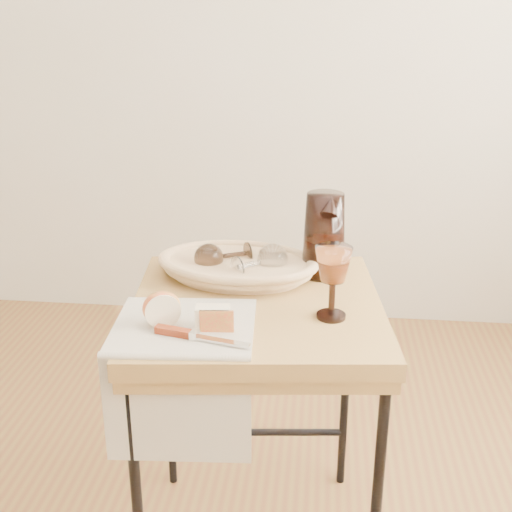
% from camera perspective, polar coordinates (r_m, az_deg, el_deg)
% --- Properties ---
extents(wall_back, '(3.60, 0.00, 2.70)m').
position_cam_1_polar(wall_back, '(2.88, -4.60, 20.33)').
color(wall_back, beige).
rests_on(wall_back, ground).
extents(side_table, '(0.64, 0.64, 0.74)m').
position_cam_1_polar(side_table, '(1.72, 0.07, -15.13)').
color(side_table, brown).
rests_on(side_table, floor).
extents(tea_towel, '(0.32, 0.29, 0.01)m').
position_cam_1_polar(tea_towel, '(1.42, -6.29, -6.06)').
color(tea_towel, beige).
rests_on(tea_towel, side_table).
extents(bread_basket, '(0.39, 0.28, 0.05)m').
position_cam_1_polar(bread_basket, '(1.65, -1.61, -1.03)').
color(bread_basket, tan).
rests_on(bread_basket, side_table).
extents(goblet_lying_a, '(0.14, 0.12, 0.08)m').
position_cam_1_polar(goblet_lying_a, '(1.66, -2.65, 0.01)').
color(goblet_lying_a, brown).
rests_on(goblet_lying_a, bread_basket).
extents(goblet_lying_b, '(0.15, 0.14, 0.08)m').
position_cam_1_polar(goblet_lying_b, '(1.62, 0.17, -0.55)').
color(goblet_lying_b, white).
rests_on(goblet_lying_b, bread_basket).
extents(pitcher, '(0.20, 0.26, 0.25)m').
position_cam_1_polar(pitcher, '(1.65, 5.95, 1.84)').
color(pitcher, black).
rests_on(pitcher, side_table).
extents(wine_goblet, '(0.11, 0.11, 0.17)m').
position_cam_1_polar(wine_goblet, '(1.43, 6.69, -2.32)').
color(wine_goblet, white).
rests_on(wine_goblet, side_table).
extents(apple_half, '(0.09, 0.07, 0.08)m').
position_cam_1_polar(apple_half, '(1.41, -8.23, -4.47)').
color(apple_half, red).
rests_on(apple_half, tea_towel).
extents(apple_wedge, '(0.07, 0.04, 0.05)m').
position_cam_1_polar(apple_wedge, '(1.39, -3.79, -5.36)').
color(apple_wedge, '#FFE9BE').
rests_on(apple_wedge, tea_towel).
extents(table_knife, '(0.20, 0.07, 0.02)m').
position_cam_1_polar(table_knife, '(1.35, -5.11, -6.94)').
color(table_knife, silver).
rests_on(table_knife, tea_towel).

